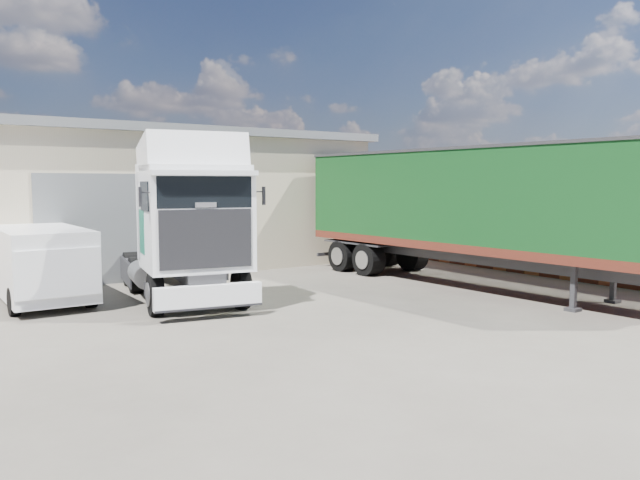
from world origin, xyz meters
TOP-DOWN VIEW (x-y plane):
  - ground at (0.00, 0.00)m, footprint 120.00×120.00m
  - brick_boundary_wall at (11.50, 6.00)m, footprint 0.35×26.00m
  - tractor_unit at (-0.89, 5.38)m, footprint 3.74×7.15m
  - box_trailer at (7.69, 3.16)m, footprint 3.40×13.27m
  - panel_van at (-4.20, 7.84)m, footprint 2.11×5.06m

SIDE VIEW (x-z plane):
  - ground at x=0.00m, z-range 0.00..0.00m
  - panel_van at x=-4.20m, z-range 0.03..2.10m
  - brick_boundary_wall at x=11.50m, z-range 0.00..2.50m
  - tractor_unit at x=-0.89m, z-range -0.36..4.21m
  - box_trailer at x=7.69m, z-range 0.48..4.85m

